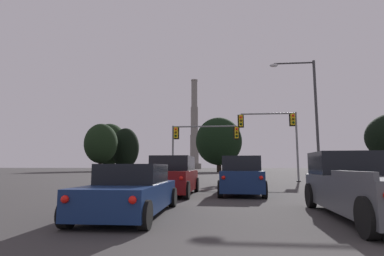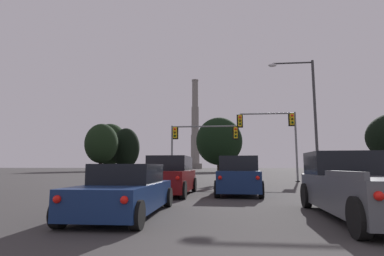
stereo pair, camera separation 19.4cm
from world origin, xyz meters
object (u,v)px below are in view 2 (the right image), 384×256
Objects in this scene: traffic_light_overhead_right at (276,128)px; street_lamp at (308,108)px; pickup_truck_right_lane_third at (359,187)px; suv_left_lane_second at (170,176)px; traffic_light_overhead_left at (195,138)px; suv_center_lane_second at (239,176)px; sedan_left_lane_third at (126,191)px; smokestack at (195,133)px; sedan_center_lane_front at (235,176)px.

street_lamp reaches higher than traffic_light_overhead_right.
traffic_light_overhead_right is at bearing 88.86° from pickup_truck_right_lane_third.
suv_left_lane_second is 14.08m from traffic_light_overhead_left.
suv_center_lane_second is at bearing -75.24° from traffic_light_overhead_left.
sedan_left_lane_third is 156.47m from smokestack.
sedan_left_lane_third is at bearing -176.07° from pickup_truck_right_lane_third.
sedan_left_lane_third is 7.69m from suv_center_lane_second.
suv_left_lane_second reaches higher than sedan_left_lane_third.
suv_center_lane_second is at bearing -83.70° from smokestack.
suv_center_lane_second is at bearing -126.43° from street_lamp.
sedan_left_lane_third is 0.95× the size of suv_center_lane_second.
sedan_center_lane_front and sedan_left_lane_third have the same top height.
traffic_light_overhead_left is 0.13× the size of smokestack.
traffic_light_overhead_right is at bearing 54.90° from sedan_center_lane_front.
street_lamp reaches higher than pickup_truck_right_lane_third.
traffic_light_overhead_left is (-3.49, 6.26, 3.40)m from sedan_center_lane_front.
traffic_light_overhead_right reaches higher than traffic_light_overhead_left.
pickup_truck_right_lane_third is 20.95m from traffic_light_overhead_left.
suv_left_lane_second is 3.40m from suv_center_lane_second.
suv_center_lane_second is at bearing -107.76° from traffic_light_overhead_right.
suv_center_lane_second is (3.33, 0.70, 0.00)m from suv_left_lane_second.
smokestack is at bearing 95.06° from sedan_center_lane_front.
pickup_truck_right_lane_third is at bearing -64.02° from suv_center_lane_second.
smokestack is at bearing 95.47° from traffic_light_overhead_left.
sedan_center_lane_front is 0.10× the size of smokestack.
pickup_truck_right_lane_third reaches higher than sedan_center_lane_front.
suv_center_lane_second is 13.83m from traffic_light_overhead_left.
street_lamp is 142.72m from smokestack.
smokestack reaches higher than traffic_light_overhead_left.
street_lamp is at bearing -30.91° from traffic_light_overhead_left.
traffic_light_overhead_left reaches higher than pickup_truck_right_lane_third.
traffic_light_overhead_left is (-0.10, 13.72, 3.17)m from suv_left_lane_second.
smokestack is (-20.48, 135.04, 14.71)m from traffic_light_overhead_right.
traffic_light_overhead_right is 0.13× the size of smokestack.
smokestack is (-19.22, 154.63, 18.78)m from pickup_truck_right_lane_third.
sedan_left_lane_third is (-6.38, -0.16, -0.14)m from pickup_truck_right_lane_third.
smokestack is at bearing 98.62° from traffic_light_overhead_right.
pickup_truck_right_lane_third is 15.36m from street_lamp.
street_lamp is (5.61, 7.60, 4.83)m from suv_center_lane_second.
sedan_center_lane_front is at bearing 74.79° from sedan_left_lane_third.
smokestack is (-16.40, 141.19, 18.92)m from sedan_center_lane_front.
street_lamp is (1.48, -5.31, 0.86)m from traffic_light_overhead_right.
traffic_light_overhead_left reaches higher than suv_left_lane_second.
street_lamp is (5.55, 0.84, 5.06)m from sedan_center_lane_front.
pickup_truck_right_lane_third is 0.11× the size of smokestack.
traffic_light_overhead_left is 7.61m from traffic_light_overhead_right.
suv_left_lane_second reaches higher than pickup_truck_right_lane_third.
traffic_light_overhead_right reaches higher than pickup_truck_right_lane_third.
traffic_light_overhead_left reaches higher than suv_center_lane_second.
street_lamp is (2.73, 14.29, 4.93)m from pickup_truck_right_lane_third.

